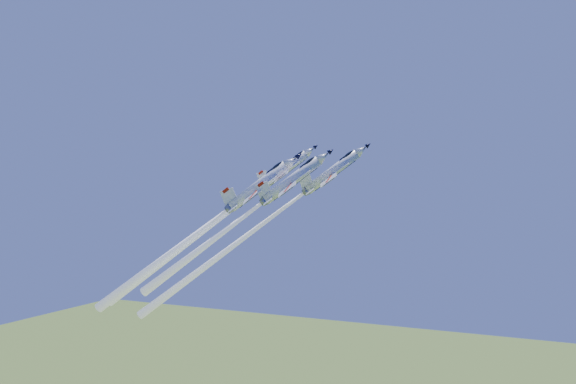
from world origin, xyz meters
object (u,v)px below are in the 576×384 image
at_px(jet_left, 215,223).
at_px(jet_slot, 202,230).
at_px(jet_right, 240,219).
at_px(jet_lead, 256,228).

distance_m(jet_left, jet_slot, 10.02).
xyz_separation_m(jet_right, jet_slot, (-9.15, 1.37, -2.23)).
height_order(jet_left, jet_slot, jet_left).
relative_size(jet_left, jet_slot, 1.07).
relative_size(jet_left, jet_right, 1.21).
height_order(jet_lead, jet_right, jet_lead).
bearing_deg(jet_left, jet_lead, 41.63).
xyz_separation_m(jet_lead, jet_slot, (-10.06, -3.26, -0.30)).
relative_size(jet_right, jet_slot, 0.89).
bearing_deg(jet_right, jet_lead, 146.42).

